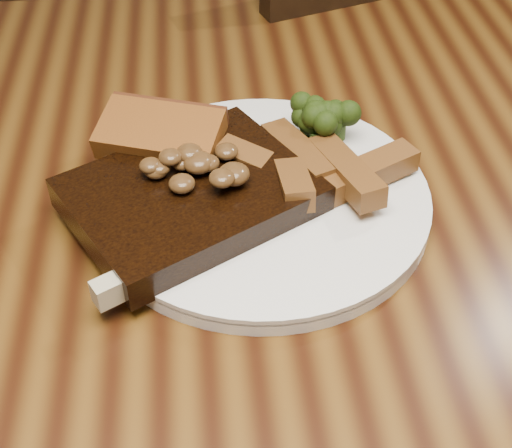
{
  "coord_description": "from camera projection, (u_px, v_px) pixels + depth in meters",
  "views": [
    {
      "loc": [
        -0.04,
        -0.39,
        1.13
      ],
      "look_at": [
        -0.01,
        -0.01,
        0.78
      ],
      "focal_mm": 50.0,
      "sensor_mm": 36.0,
      "label": 1
    }
  ],
  "objects": [
    {
      "name": "dining_table",
      "position": [
        262.0,
        322.0,
        0.61
      ],
      "size": [
        1.6,
        0.9,
        0.75
      ],
      "color": "#543410",
      "rests_on": "ground"
    },
    {
      "name": "chair_far",
      "position": [
        349.0,
        121.0,
        1.15
      ],
      "size": [
        0.52,
        0.52,
        0.87
      ],
      "rotation": [
        0.0,
        0.0,
        3.47
      ],
      "color": "black",
      "rests_on": "ground"
    },
    {
      "name": "plate",
      "position": [
        262.0,
        200.0,
        0.58
      ],
      "size": [
        0.28,
        0.28,
        0.01
      ],
      "primitive_type": "cylinder",
      "rotation": [
        0.0,
        0.0,
        -0.03
      ],
      "color": "white",
      "rests_on": "dining_table"
    },
    {
      "name": "steak",
      "position": [
        191.0,
        196.0,
        0.55
      ],
      "size": [
        0.22,
        0.21,
        0.03
      ],
      "primitive_type": "cube",
      "rotation": [
        0.0,
        0.0,
        0.51
      ],
      "color": "black",
      "rests_on": "plate"
    },
    {
      "name": "steak_bone",
      "position": [
        193.0,
        255.0,
        0.51
      ],
      "size": [
        0.14,
        0.09,
        0.02
      ],
      "primitive_type": "cube",
      "rotation": [
        0.0,
        0.0,
        0.51
      ],
      "color": "#B9B18F",
      "rests_on": "plate"
    },
    {
      "name": "mushroom_pile",
      "position": [
        193.0,
        162.0,
        0.54
      ],
      "size": [
        0.07,
        0.07,
        0.03
      ],
      "primitive_type": null,
      "color": "#513519",
      "rests_on": "steak"
    },
    {
      "name": "garlic_bread",
      "position": [
        162.0,
        153.0,
        0.6
      ],
      "size": [
        0.11,
        0.08,
        0.02
      ],
      "primitive_type": "cube",
      "rotation": [
        0.0,
        0.0,
        -0.33
      ],
      "color": "brown",
      "rests_on": "plate"
    },
    {
      "name": "potato_wedges",
      "position": [
        322.0,
        168.0,
        0.58
      ],
      "size": [
        0.12,
        0.12,
        0.02
      ],
      "primitive_type": null,
      "color": "brown",
      "rests_on": "plate"
    },
    {
      "name": "broccoli_cluster",
      "position": [
        327.0,
        127.0,
        0.61
      ],
      "size": [
        0.06,
        0.06,
        0.04
      ],
      "primitive_type": null,
      "color": "#21320B",
      "rests_on": "plate"
    }
  ]
}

